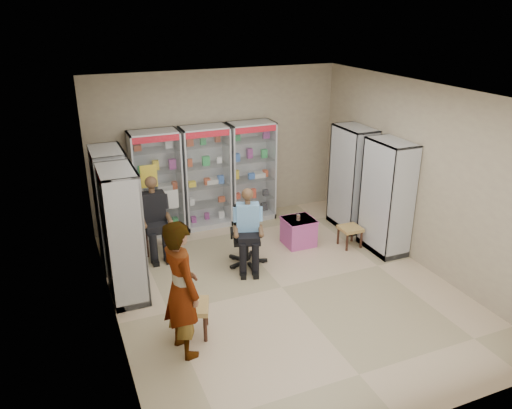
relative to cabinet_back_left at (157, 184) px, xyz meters
name	(u,v)px	position (x,y,z in m)	size (l,w,h in m)	color
floor	(282,287)	(1.30, -2.73, -1.00)	(6.00, 6.00, 0.00)	tan
room_shell	(284,167)	(1.30, -2.73, 0.97)	(5.02, 6.02, 3.01)	tan
cabinet_back_left	(157,184)	(0.00, 0.00, 0.00)	(0.90, 0.50, 2.00)	#A3A6AA
cabinet_back_mid	(206,178)	(0.95, 0.00, 0.00)	(0.90, 0.50, 2.00)	silver
cabinet_back_right	(251,172)	(1.90, 0.00, 0.00)	(0.90, 0.50, 2.00)	silver
cabinet_right_far	(352,178)	(3.53, -1.13, 0.00)	(0.50, 0.90, 2.00)	silver
cabinet_right_near	(387,197)	(3.53, -2.23, 0.00)	(0.50, 0.90, 2.00)	#AAADB1
cabinet_left_far	(113,209)	(-0.93, -0.93, 0.00)	(0.50, 0.90, 2.00)	#B3B5BB
cabinet_left_near	(123,235)	(-0.93, -2.03, 0.00)	(0.50, 0.90, 2.00)	#B6B8BD
wooden_chair	(154,227)	(-0.25, -0.73, -0.53)	(0.42, 0.42, 0.94)	black
seated_customer	(154,217)	(-0.25, -0.78, -0.33)	(0.44, 0.60, 1.34)	black
office_chair	(247,236)	(1.09, -1.79, -0.49)	(0.55, 0.55, 1.01)	black
seated_shopkeeper	(248,230)	(1.09, -1.84, -0.35)	(0.42, 0.59, 1.29)	#688DCE
pink_trunk	(299,232)	(2.23, -1.48, -0.75)	(0.52, 0.50, 0.50)	#C44E92
tea_glass	(298,217)	(2.19, -1.52, -0.44)	(0.07, 0.07, 0.11)	#5F2008
woven_stool_a	(350,236)	(3.06, -1.90, -0.81)	(0.37, 0.37, 0.37)	olive
woven_stool_b	(192,319)	(-0.31, -3.33, -0.78)	(0.45, 0.45, 0.45)	#9A6B40
standing_man	(181,289)	(-0.49, -3.63, -0.10)	(0.66, 0.43, 1.80)	gray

